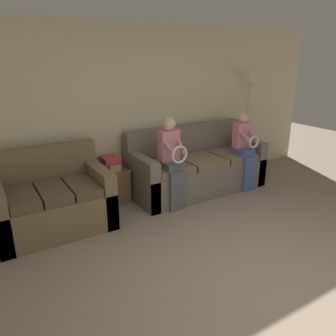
{
  "coord_description": "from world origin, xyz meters",
  "views": [
    {
      "loc": [
        -2.13,
        -1.44,
        2.09
      ],
      "look_at": [
        -0.13,
        1.85,
        0.77
      ],
      "focal_mm": 35.0,
      "sensor_mm": 36.0,
      "label": 1
    }
  ],
  "objects": [
    {
      "name": "side_shelf",
      "position": [
        -0.49,
        2.86,
        0.26
      ],
      "size": [
        0.46,
        0.41,
        0.51
      ],
      "color": "brown",
      "rests_on": "ground_plane"
    },
    {
      "name": "ground_plane",
      "position": [
        0.0,
        0.0,
        0.0
      ],
      "size": [
        14.0,
        14.0,
        0.0
      ],
      "primitive_type": "plane",
      "color": "gray"
    },
    {
      "name": "child_left_seated",
      "position": [
        0.18,
        2.25,
        0.73
      ],
      "size": [
        0.29,
        0.38,
        1.3
      ],
      "color": "#56565B",
      "rests_on": "ground_plane"
    },
    {
      "name": "floor_lamp",
      "position": [
        2.17,
        2.85,
        1.52
      ],
      "size": [
        0.3,
        0.3,
        1.84
      ],
      "color": "#2D2B28",
      "rests_on": "ground_plane"
    },
    {
      "name": "book_stack",
      "position": [
        -0.48,
        2.87,
        0.61
      ],
      "size": [
        0.25,
        0.32,
        0.19
      ],
      "color": "orange",
      "rests_on": "side_shelf"
    },
    {
      "name": "couch_side",
      "position": [
        -1.42,
        2.54,
        0.35
      ],
      "size": [
        1.37,
        0.95,
        0.99
      ],
      "color": "brown",
      "rests_on": "ground_plane"
    },
    {
      "name": "child_right_seated",
      "position": [
        1.56,
        2.25,
        0.68
      ],
      "size": [
        0.29,
        0.37,
        1.24
      ],
      "color": "#475B8E",
      "rests_on": "ground_plane"
    },
    {
      "name": "wall_back",
      "position": [
        0.0,
        3.12,
        1.27
      ],
      "size": [
        7.41,
        0.06,
        2.55
      ],
      "color": "beige",
      "rests_on": "ground_plane"
    },
    {
      "name": "couch_main",
      "position": [
        0.87,
        2.62,
        0.36
      ],
      "size": [
        2.2,
        0.89,
        1.01
      ],
      "color": "#70665B",
      "rests_on": "ground_plane"
    }
  ]
}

